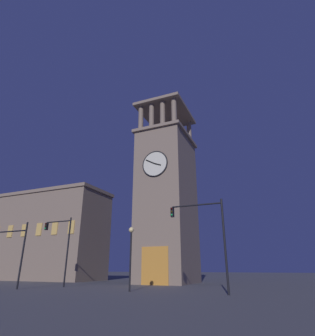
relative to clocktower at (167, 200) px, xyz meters
The scene contains 7 objects.
ground_plane 10.45m from the clocktower, 125.74° to the left, with size 200.00×200.00×0.00m, color #4C4C51.
clocktower is the anchor object (origin of this frame).
adjacent_wing_building 20.91m from the clocktower, ahead, with size 18.03×8.02×13.32m.
traffic_signal_near 14.12m from the clocktower, 52.94° to the left, with size 3.39×0.41×6.70m.
traffic_signal_mid 15.99m from the clocktower, 122.56° to the left, with size 4.14×0.41×6.64m.
traffic_signal_far 18.50m from the clocktower, 54.76° to the left, with size 4.52×0.41×5.76m.
street_lamp 14.34m from the clocktower, 97.48° to the left, with size 0.44×0.44×4.95m.
Camera 1 is at (-11.43, 31.15, 1.71)m, focal length 29.43 mm.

